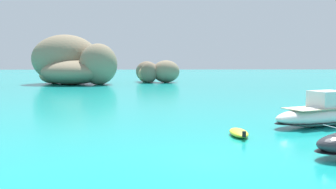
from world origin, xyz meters
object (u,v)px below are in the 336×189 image
(islet_small, at_px, (155,72))
(dinghy_tender, at_px, (239,133))
(islet_large, at_px, (74,64))
(motorboat_white, at_px, (323,114))

(islet_small, height_order, dinghy_tender, islet_small)
(islet_small, relative_size, dinghy_tender, 4.39)
(islet_large, xyz_separation_m, islet_small, (17.34, 5.28, -1.86))
(islet_large, height_order, islet_small, islet_large)
(islet_large, bearing_deg, islet_small, 16.93)
(islet_large, relative_size, dinghy_tender, 7.94)
(islet_small, xyz_separation_m, motorboat_white, (12.46, -57.79, -1.49))
(dinghy_tender, bearing_deg, islet_small, 94.92)
(islet_large, bearing_deg, dinghy_tender, -68.06)
(islet_small, height_order, motorboat_white, islet_small)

